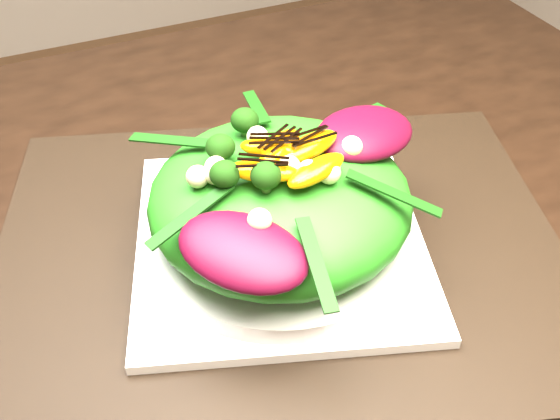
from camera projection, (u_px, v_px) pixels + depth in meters
name	position (u px, v px, depth m)	size (l,w,h in m)	color
placemat	(280.00, 246.00, 0.60)	(0.51, 0.39, 0.00)	black
plate_base	(280.00, 241.00, 0.59)	(0.26, 0.26, 0.01)	white
salad_bowl	(280.00, 230.00, 0.58)	(0.24, 0.24, 0.02)	silver
lettuce_mound	(280.00, 199.00, 0.56)	(0.23, 0.23, 0.08)	#287C17
radicchio_leaf	(365.00, 133.00, 0.57)	(0.10, 0.06, 0.02)	#3E0617
orange_segment	(273.00, 145.00, 0.54)	(0.06, 0.02, 0.01)	orange
broccoli_floret	(188.00, 145.00, 0.54)	(0.03, 0.03, 0.03)	#15370A
macadamia_nut	(353.00, 178.00, 0.51)	(0.02, 0.02, 0.02)	beige
balsamic_drizzle	(273.00, 137.00, 0.53)	(0.05, 0.00, 0.00)	black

